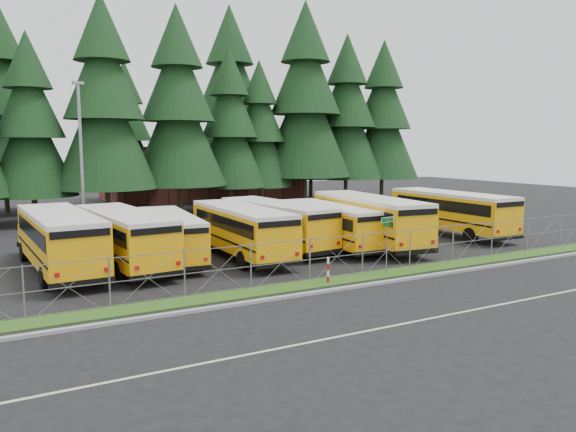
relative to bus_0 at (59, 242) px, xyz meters
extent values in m
plane|color=black|center=(13.91, -6.51, -1.51)|extent=(120.00, 120.00, 0.00)
cube|color=gray|center=(13.91, -9.61, -1.45)|extent=(50.00, 0.25, 0.12)
cube|color=#1F4213|center=(13.91, -8.21, -1.48)|extent=(50.00, 1.40, 0.06)
cube|color=beige|center=(13.91, -14.51, -1.50)|extent=(50.00, 0.12, 0.01)
cube|color=brown|center=(19.91, 33.49, 1.49)|extent=(22.00, 10.00, 6.00)
cylinder|color=gray|center=(13.82, -8.22, -0.11)|extent=(0.06, 0.06, 2.80)
cube|color=#0B5317|center=(13.82, -8.22, 1.17)|extent=(0.80, 0.13, 0.22)
cube|color=white|center=(13.82, -8.22, 1.17)|extent=(0.84, 0.13, 0.26)
cube|color=#0B5317|center=(13.82, -8.22, 0.93)|extent=(0.10, 0.55, 0.18)
cylinder|color=#B20C0C|center=(10.41, -8.29, -0.91)|extent=(0.11, 0.11, 1.20)
cylinder|color=gray|center=(2.49, 8.06, 3.49)|extent=(0.20, 0.20, 10.00)
cube|color=gray|center=(2.49, 8.06, 8.54)|extent=(0.70, 0.35, 0.18)
camera|label=1|loc=(-3.24, -29.27, 4.78)|focal=35.00mm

